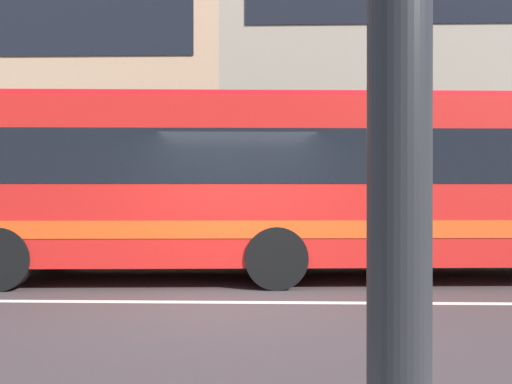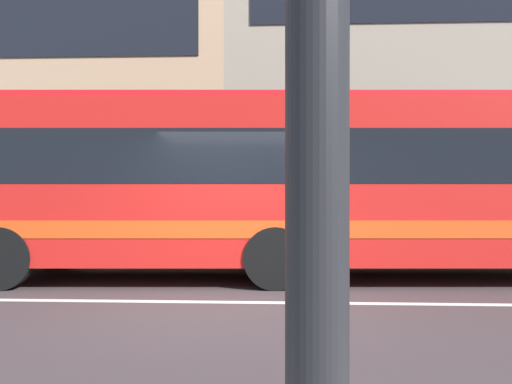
% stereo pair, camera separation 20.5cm
% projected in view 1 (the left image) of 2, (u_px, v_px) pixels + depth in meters
% --- Properties ---
extents(ground_plane, '(160.00, 160.00, 0.00)m').
position_uv_depth(ground_plane, '(235.00, 302.00, 7.60)').
color(ground_plane, '#423637').
extents(lane_centre_line, '(60.00, 0.16, 0.01)m').
position_uv_depth(lane_centre_line, '(235.00, 302.00, 7.60)').
color(lane_centre_line, silver).
rests_on(lane_centre_line, ground_plane).
extents(hedge_row_far, '(18.09, 1.10, 1.11)m').
position_uv_depth(hedge_row_far, '(231.00, 232.00, 13.27)').
color(hedge_row_far, '#326634').
rests_on(hedge_row_far, ground_plane).
extents(apartment_block_right, '(20.68, 11.32, 13.97)m').
position_uv_depth(apartment_block_right, '(483.00, 58.00, 22.17)').
color(apartment_block_right, '#9F917D').
rests_on(apartment_block_right, ground_plane).
extents(transit_bus, '(12.34, 3.10, 3.20)m').
position_uv_depth(transit_bus, '(315.00, 180.00, 9.75)').
color(transit_bus, red).
rests_on(transit_bus, ground_plane).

